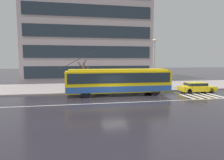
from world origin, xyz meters
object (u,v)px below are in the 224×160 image
object	(u,v)px
trolleybus	(119,81)
bus_shelter	(98,75)
pedestrian_approaching_curb	(136,78)
street_tree_bare	(84,74)
pedestrian_at_shelter	(97,77)
taxi_ahead_of_bus	(196,87)
street_lamp	(154,60)

from	to	relation	value
trolleybus	bus_shelter	world-z (taller)	trolleybus
bus_shelter	pedestrian_approaching_curb	xyz separation A→B (m)	(4.88, -0.62, -0.31)
bus_shelter	street_tree_bare	distance (m)	1.94
pedestrian_approaching_curb	street_tree_bare	world-z (taller)	street_tree_bare
bus_shelter	pedestrian_at_shelter	xyz separation A→B (m)	(0.01, 0.93, -0.27)
trolleybus	bus_shelter	xyz separation A→B (m)	(-2.07, 3.08, 0.41)
bus_shelter	street_tree_bare	size ratio (longest dim) A/B	0.90
taxi_ahead_of_bus	pedestrian_at_shelter	distance (m)	12.57
bus_shelter	street_lamp	distance (m)	7.56
trolleybus	pedestrian_approaching_curb	world-z (taller)	trolleybus
bus_shelter	pedestrian_approaching_curb	world-z (taller)	bus_shelter
trolleybus	pedestrian_at_shelter	bearing A→B (deg)	117.15
street_lamp	trolleybus	bearing A→B (deg)	-156.22
street_lamp	taxi_ahead_of_bus	bearing A→B (deg)	-26.48
bus_shelter	pedestrian_approaching_curb	bearing A→B (deg)	-7.28
trolleybus	taxi_ahead_of_bus	distance (m)	9.84
bus_shelter	street_tree_bare	bearing A→B (deg)	151.33
pedestrian_approaching_curb	street_tree_bare	distance (m)	6.77
pedestrian_approaching_curb	street_lamp	bearing A→B (deg)	-4.25
pedestrian_at_shelter	street_tree_bare	distance (m)	1.75
bus_shelter	taxi_ahead_of_bus	bearing A→B (deg)	-14.63
pedestrian_approaching_curb	street_lamp	distance (m)	3.29
pedestrian_at_shelter	pedestrian_approaching_curb	bearing A→B (deg)	-17.72
street_lamp	pedestrian_approaching_curb	bearing A→B (deg)	175.75
taxi_ahead_of_bus	pedestrian_approaching_curb	distance (m)	7.49
street_tree_bare	taxi_ahead_of_bus	bearing A→B (deg)	-16.53
pedestrian_at_shelter	street_tree_bare	bearing A→B (deg)	-179.92
bus_shelter	street_tree_bare	world-z (taller)	street_tree_bare
taxi_ahead_of_bus	bus_shelter	xyz separation A→B (m)	(-11.87, 3.10, 1.34)
pedestrian_approaching_curb	street_tree_bare	xyz separation A→B (m)	(-6.58, 1.55, 0.41)
pedestrian_approaching_curb	street_tree_bare	size ratio (longest dim) A/B	0.51
trolleybus	pedestrian_approaching_curb	size ratio (longest dim) A/B	6.21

